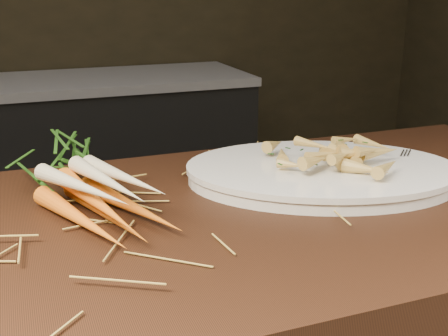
% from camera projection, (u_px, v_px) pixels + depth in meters
% --- Properties ---
extents(back_counter, '(1.82, 0.62, 0.84)m').
position_uv_depth(back_counter, '(63.00, 165.00, 2.73)').
color(back_counter, black).
rests_on(back_counter, ground).
extents(root_veg_bunch, '(0.29, 0.51, 0.09)m').
position_uv_depth(root_veg_bunch, '(67.00, 173.00, 1.00)').
color(root_veg_bunch, '#E06109').
rests_on(root_veg_bunch, main_counter).
extents(serving_platter, '(0.60, 0.50, 0.03)m').
position_uv_depth(serving_platter, '(321.00, 175.00, 1.08)').
color(serving_platter, white).
rests_on(serving_platter, main_counter).
extents(roasted_veg_heap, '(0.30, 0.26, 0.06)m').
position_uv_depth(roasted_veg_heap, '(323.00, 154.00, 1.07)').
color(roasted_veg_heap, tan).
rests_on(roasted_veg_heap, serving_platter).
extents(serving_fork, '(0.15, 0.15, 0.00)m').
position_uv_depth(serving_fork, '(421.00, 171.00, 1.06)').
color(serving_fork, silver).
rests_on(serving_fork, serving_platter).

